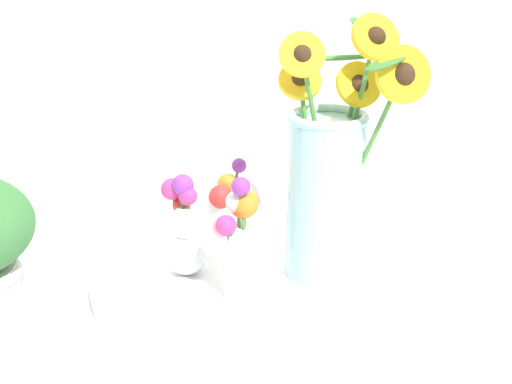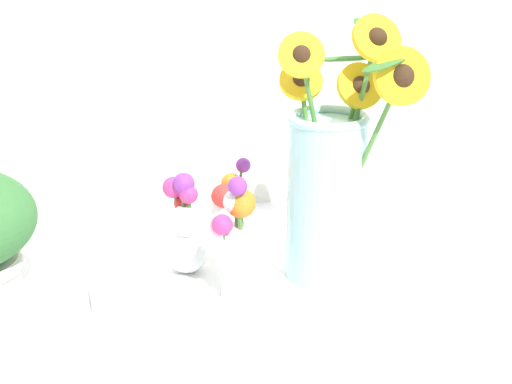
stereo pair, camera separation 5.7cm
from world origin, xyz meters
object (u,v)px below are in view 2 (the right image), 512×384
(mason_jar_sunflowers, at_px, (330,180))
(vase_bulb_right, at_px, (185,232))
(serving_tray, at_px, (256,277))
(vase_small_back, at_px, (231,212))
(vase_small_center, at_px, (238,242))

(mason_jar_sunflowers, xyz_separation_m, vase_bulb_right, (-0.21, 0.05, -0.09))
(serving_tray, relative_size, vase_small_back, 3.40)
(mason_jar_sunflowers, relative_size, vase_bulb_right, 2.53)
(vase_small_center, bearing_deg, vase_bulb_right, 126.17)
(vase_bulb_right, relative_size, vase_small_back, 1.06)
(serving_tray, bearing_deg, vase_bulb_right, 164.38)
(vase_small_center, relative_size, vase_small_back, 1.24)
(vase_small_center, height_order, vase_small_back, vase_small_center)
(vase_bulb_right, bearing_deg, mason_jar_sunflowers, -13.84)
(vase_small_back, bearing_deg, vase_bulb_right, -139.79)
(mason_jar_sunflowers, distance_m, vase_bulb_right, 0.24)
(vase_small_center, distance_m, vase_small_back, 0.16)
(serving_tray, bearing_deg, vase_small_center, -120.44)
(serving_tray, bearing_deg, mason_jar_sunflowers, -12.04)
(mason_jar_sunflowers, distance_m, vase_small_back, 0.20)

